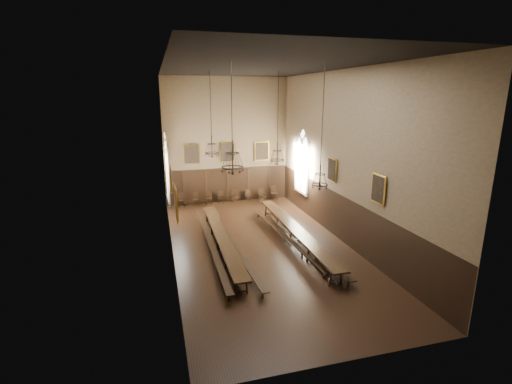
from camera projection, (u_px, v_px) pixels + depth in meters
name	position (u px, v px, depth m)	size (l,w,h in m)	color
floor	(261.00, 247.00, 19.44)	(9.00, 18.00, 0.02)	black
ceiling	(262.00, 66.00, 17.16)	(9.00, 18.00, 0.02)	black
wall_back	(227.00, 141.00, 26.71)	(9.00, 0.02, 9.00)	#7A634B
wall_front	(354.00, 219.00, 9.89)	(9.00, 0.02, 9.00)	#7A634B
wall_left	(168.00, 167.00, 17.16)	(0.02, 18.00, 9.00)	#7A634B
wall_right	(344.00, 158.00, 19.44)	(0.02, 18.00, 9.00)	#7A634B
wainscot_panelling	(261.00, 224.00, 19.12)	(9.00, 18.00, 2.50)	black
table_left	(222.00, 243.00, 18.93)	(0.85, 10.04, 0.78)	black
table_right	(295.00, 235.00, 19.89)	(0.87, 10.73, 0.84)	black
bench_left_outer	(211.00, 245.00, 18.86)	(0.46, 10.77, 0.48)	black
bench_left_inner	(232.00, 245.00, 18.90)	(0.77, 10.56, 0.47)	black
bench_right_inner	(285.00, 238.00, 19.94)	(0.91, 9.40, 0.42)	black
bench_right_outer	(307.00, 237.00, 19.92)	(0.76, 10.70, 0.48)	black
chair_0	(181.00, 203.00, 26.41)	(0.44, 0.44, 0.96)	black
chair_1	(196.00, 202.00, 26.79)	(0.42, 0.42, 0.87)	black
chair_2	(209.00, 200.00, 26.95)	(0.52, 0.52, 1.00)	black
chair_3	(221.00, 200.00, 27.19)	(0.45, 0.45, 0.90)	black
chair_4	(234.00, 199.00, 27.47)	(0.50, 0.50, 0.94)	black
chair_5	(249.00, 198.00, 27.78)	(0.49, 0.49, 0.89)	black
chair_6	(261.00, 197.00, 27.93)	(0.42, 0.42, 0.87)	black
chair_7	(274.00, 195.00, 28.27)	(0.48, 0.48, 1.00)	black
chandelier_back_left	(212.00, 147.00, 20.45)	(0.77, 0.77, 4.53)	black
chandelier_back_right	(277.00, 154.00, 21.59)	(0.86, 0.86, 5.12)	black
chandelier_front_left	(233.00, 161.00, 14.95)	(0.90, 0.90, 4.29)	black
chandelier_front_right	(320.00, 175.00, 16.86)	(0.76, 0.76, 5.40)	black
portrait_back_0	(191.00, 154.00, 26.13)	(1.10, 0.12, 1.40)	gold
portrait_back_1	(227.00, 152.00, 26.79)	(1.10, 0.12, 1.40)	gold
portrait_back_2	(262.00, 151.00, 27.45)	(1.10, 0.12, 1.40)	gold
portrait_left_0	(171.00, 179.00, 18.32)	(0.12, 1.00, 1.30)	gold
portrait_left_1	(176.00, 204.00, 14.12)	(0.12, 1.00, 1.30)	gold
portrait_right_0	(332.00, 170.00, 20.55)	(0.12, 1.00, 1.30)	gold
portrait_right_1	(378.00, 189.00, 16.35)	(0.12, 1.00, 1.30)	gold
window_right	(302.00, 162.00, 24.84)	(0.20, 2.20, 4.60)	white
window_left	(167.00, 168.00, 22.59)	(0.20, 2.20, 4.60)	white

